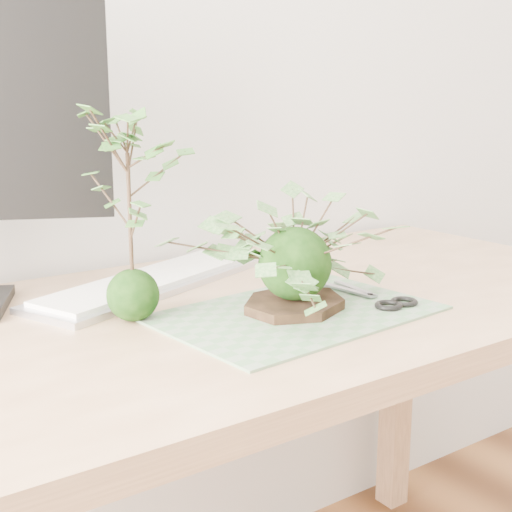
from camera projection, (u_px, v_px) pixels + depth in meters
name	position (u px, v px, depth m)	size (l,w,h in m)	color
desk	(210.00, 364.00, 1.13)	(1.60, 0.70, 0.74)	tan
cutting_mat	(296.00, 313.00, 1.09)	(0.41, 0.28, 0.00)	#568658
stone_dish	(294.00, 304.00, 1.10)	(0.18, 0.18, 0.01)	black
ivy_kokedama	(295.00, 229.00, 1.07)	(0.39, 0.39, 0.23)	black
maple_kokedama	(128.00, 166.00, 1.01)	(0.17, 0.17, 0.33)	black
keyboard	(150.00, 282.00, 1.24)	(0.50, 0.31, 0.02)	#BBBAC6
scissors	(386.00, 300.00, 1.13)	(0.08, 0.18, 0.01)	gray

